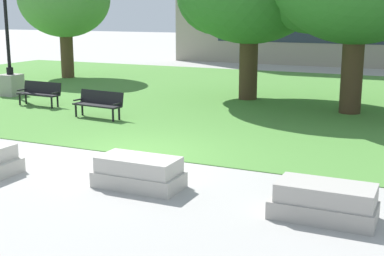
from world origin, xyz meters
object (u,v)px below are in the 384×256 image
at_px(park_bench_near_left, 40,92).
at_px(lamp_post_left, 10,73).
at_px(concrete_block_left, 139,173).
at_px(concrete_block_right, 324,202).
at_px(park_bench_near_right, 99,103).

distance_m(park_bench_near_left, lamp_post_left, 3.17).
relative_size(concrete_block_left, park_bench_near_left, 0.99).
relative_size(concrete_block_right, park_bench_near_left, 0.99).
distance_m(park_bench_near_left, park_bench_near_right, 3.55).
bearing_deg(concrete_block_left, park_bench_near_left, 140.80).
xyz_separation_m(concrete_block_left, concrete_block_right, (3.79, -0.14, 0.00)).
bearing_deg(park_bench_near_left, concrete_block_right, -29.71).
bearing_deg(concrete_block_right, concrete_block_left, 177.86).
height_order(concrete_block_right, lamp_post_left, lamp_post_left).
height_order(concrete_block_left, concrete_block_right, same).
bearing_deg(lamp_post_left, park_bench_near_right, -21.98).
bearing_deg(concrete_block_left, park_bench_near_right, 130.55).
height_order(concrete_block_right, park_bench_near_right, park_bench_near_right).
bearing_deg(park_bench_near_left, park_bench_near_right, -17.21).
height_order(park_bench_near_right, lamp_post_left, lamp_post_left).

